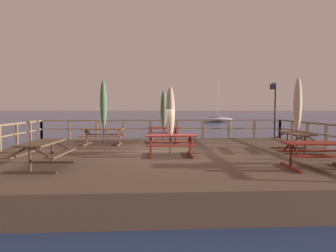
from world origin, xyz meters
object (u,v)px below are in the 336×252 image
(picnic_table_mid_centre, at_px, (171,141))
(patio_umbrella_short_mid, at_px, (298,105))
(patio_umbrella_tall_mid_left, at_px, (164,110))
(lamp_post_hooked, at_px, (274,102))
(picnic_table_back_right, at_px, (103,133))
(picnic_table_front_right, at_px, (319,149))
(picnic_table_mid_left, at_px, (42,149))
(patio_umbrella_tall_front, at_px, (104,104))
(picnic_table_front_left, at_px, (163,132))
(picnic_table_mid_right, at_px, (296,138))
(patio_umbrella_tall_mid_right, at_px, (170,112))
(sailboat_distant, at_px, (216,119))

(picnic_table_mid_centre, distance_m, patio_umbrella_short_mid, 5.36)
(patio_umbrella_tall_mid_left, height_order, lamp_post_hooked, lamp_post_hooked)
(picnic_table_back_right, xyz_separation_m, picnic_table_front_right, (7.17, -6.04, 0.00))
(picnic_table_mid_left, xyz_separation_m, patio_umbrella_tall_front, (0.90, 5.57, 1.40))
(picnic_table_back_right, height_order, patio_umbrella_tall_mid_left, patio_umbrella_tall_mid_left)
(picnic_table_front_left, height_order, patio_umbrella_short_mid, patio_umbrella_short_mid)
(picnic_table_front_left, height_order, patio_umbrella_tall_mid_left, patio_umbrella_tall_mid_left)
(picnic_table_front_left, bearing_deg, picnic_table_mid_centre, -88.87)
(picnic_table_front_right, relative_size, patio_umbrella_short_mid, 0.70)
(picnic_table_front_left, bearing_deg, picnic_table_mid_right, -34.27)
(patio_umbrella_short_mid, xyz_separation_m, patio_umbrella_tall_mid_left, (-5.21, 3.58, -0.21))
(picnic_table_back_right, relative_size, patio_umbrella_short_mid, 0.68)
(picnic_table_front_right, xyz_separation_m, patio_umbrella_tall_mid_right, (-4.15, 2.60, 1.05))
(patio_umbrella_short_mid, xyz_separation_m, sailboat_distant, (6.16, 42.55, -2.16))
(picnic_table_mid_right, relative_size, picnic_table_back_right, 1.09)
(picnic_table_back_right, height_order, patio_umbrella_tall_front, patio_umbrella_tall_front)
(sailboat_distant, bearing_deg, picnic_table_front_right, -98.88)
(picnic_table_mid_left, relative_size, patio_umbrella_tall_front, 0.63)
(patio_umbrella_tall_mid_right, distance_m, sailboat_distant, 44.74)
(patio_umbrella_tall_mid_left, distance_m, sailboat_distant, 40.65)
(patio_umbrella_tall_mid_right, height_order, lamp_post_hooked, lamp_post_hooked)
(patio_umbrella_tall_front, relative_size, lamp_post_hooked, 0.96)
(patio_umbrella_tall_mid_right, bearing_deg, sailboat_distant, 75.35)
(picnic_table_mid_centre, relative_size, picnic_table_mid_left, 0.94)
(picnic_table_back_right, bearing_deg, picnic_table_mid_right, -18.69)
(lamp_post_hooked, bearing_deg, picnic_table_front_right, -104.28)
(patio_umbrella_short_mid, height_order, patio_umbrella_tall_front, patio_umbrella_tall_front)
(picnic_table_front_left, relative_size, lamp_post_hooked, 0.51)
(lamp_post_hooked, bearing_deg, picnic_table_mid_right, -102.84)
(picnic_table_mid_right, xyz_separation_m, sailboat_distant, (6.20, 42.55, -0.84))
(picnic_table_mid_right, relative_size, patio_umbrella_short_mid, 0.74)
(picnic_table_front_right, xyz_separation_m, picnic_table_mid_left, (-8.03, 0.52, -0.00))
(picnic_table_front_left, height_order, picnic_table_front_right, same)
(picnic_table_front_left, xyz_separation_m, picnic_table_front_right, (4.22, -6.82, 0.01))
(patio_umbrella_tall_front, height_order, sailboat_distant, sailboat_distant)
(picnic_table_back_right, bearing_deg, picnic_table_front_left, 14.85)
(picnic_table_back_right, distance_m, patio_umbrella_tall_mid_left, 3.27)
(patio_umbrella_tall_front, bearing_deg, patio_umbrella_tall_mid_left, 14.86)
(picnic_table_mid_left, height_order, patio_umbrella_tall_mid_left, patio_umbrella_tall_mid_left)
(picnic_table_front_right, relative_size, picnic_table_mid_left, 1.07)
(picnic_table_mid_right, height_order, picnic_table_front_right, same)
(patio_umbrella_tall_mid_left, xyz_separation_m, lamp_post_hooked, (6.22, 1.05, 0.43))
(picnic_table_front_right, bearing_deg, picnic_table_mid_right, 73.73)
(picnic_table_back_right, xyz_separation_m, picnic_table_mid_left, (-0.87, -5.52, -0.00))
(picnic_table_mid_centre, bearing_deg, picnic_table_mid_right, 8.02)
(picnic_table_mid_left, xyz_separation_m, patio_umbrella_short_mid, (9.04, 2.77, 1.33))
(picnic_table_back_right, distance_m, picnic_table_front_right, 9.37)
(picnic_table_mid_right, relative_size, picnic_table_front_right, 1.05)
(patio_umbrella_tall_mid_left, relative_size, lamp_post_hooked, 0.83)
(picnic_table_mid_right, bearing_deg, patio_umbrella_tall_mid_left, 145.34)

